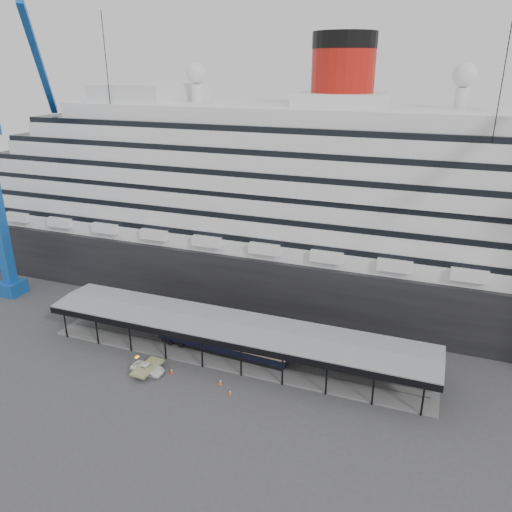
% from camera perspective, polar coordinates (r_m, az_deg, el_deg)
% --- Properties ---
extents(ground, '(200.00, 200.00, 0.00)m').
position_cam_1_polar(ground, '(69.19, -4.27, -13.37)').
color(ground, '#3B3B3E').
rests_on(ground, ground).
extents(cruise_ship, '(130.00, 30.00, 43.90)m').
position_cam_1_polar(cruise_ship, '(89.55, 4.12, 7.57)').
color(cruise_ship, black).
rests_on(cruise_ship, ground).
extents(platform_canopy, '(56.00, 9.18, 5.30)m').
position_cam_1_polar(platform_canopy, '(71.76, -2.62, -9.73)').
color(platform_canopy, slate).
rests_on(platform_canopy, ground).
extents(port_truck, '(4.87, 2.54, 1.31)m').
position_cam_1_polar(port_truck, '(70.56, -12.29, -12.46)').
color(port_truck, white).
rests_on(port_truck, ground).
extents(pullman_carriage, '(20.38, 3.67, 19.90)m').
position_cam_1_polar(pullman_carriage, '(72.35, -3.91, -9.42)').
color(pullman_carriage, black).
rests_on(pullman_carriage, ground).
extents(traffic_cone_left, '(0.38, 0.38, 0.71)m').
position_cam_1_polar(traffic_cone_left, '(70.09, -9.62, -12.80)').
color(traffic_cone_left, '#E8450C').
rests_on(traffic_cone_left, ground).
extents(traffic_cone_mid, '(0.43, 0.43, 0.65)m').
position_cam_1_polar(traffic_cone_mid, '(65.39, -2.97, -15.28)').
color(traffic_cone_mid, '#E5550C').
rests_on(traffic_cone_mid, ground).
extents(traffic_cone_right, '(0.52, 0.52, 0.76)m').
position_cam_1_polar(traffic_cone_right, '(67.18, -4.10, -14.14)').
color(traffic_cone_right, '#F35E0D').
rests_on(traffic_cone_right, ground).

